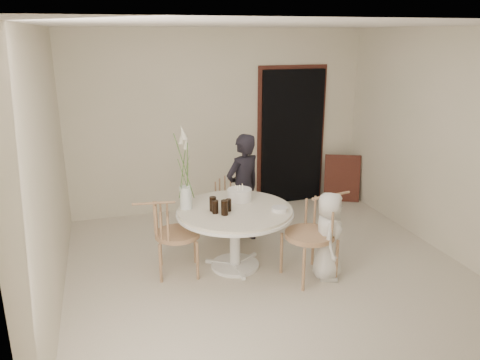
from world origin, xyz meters
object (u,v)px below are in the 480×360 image
object	(u,v)px
girl	(243,189)
birthday_cake	(240,195)
chair_left	(166,227)
chair_right	(320,224)
boy	(328,236)
flower_vase	(185,180)
chair_far	(230,195)
table	(235,218)

from	to	relation	value
girl	birthday_cake	distance (m)	0.46
girl	chair_left	bearing A→B (deg)	3.96
chair_left	chair_right	bearing A→B (deg)	-100.20
boy	flower_vase	distance (m)	1.70
chair_far	flower_vase	size ratio (longest dim) A/B	0.80
table	flower_vase	xyz separation A→B (m)	(-0.52, 0.17, 0.45)
chair_far	chair_right	bearing A→B (deg)	-45.47
boy	chair_right	bearing A→B (deg)	66.23
chair_right	birthday_cake	world-z (taller)	chair_right
chair_right	girl	xyz separation A→B (m)	(-0.54, 1.11, 0.10)
flower_vase	girl	bearing A→B (deg)	31.28
chair_right	flower_vase	xyz separation A→B (m)	(-1.37, 0.61, 0.45)
flower_vase	chair_far	bearing A→B (deg)	50.88
table	chair_far	distance (m)	1.15
chair_far	birthday_cake	world-z (taller)	birthday_cake
chair_far	chair_left	world-z (taller)	chair_left
chair_right	boy	size ratio (longest dim) A/B	0.95
chair_far	chair_right	distance (m)	1.67
birthday_cake	chair_far	bearing A→B (deg)	82.34
chair_far	boy	world-z (taller)	boy
chair_left	girl	distance (m)	1.24
chair_far	boy	bearing A→B (deg)	-44.30
birthday_cake	flower_vase	distance (m)	0.71
chair_right	birthday_cake	xyz separation A→B (m)	(-0.72, 0.69, 0.18)
chair_far	boy	xyz separation A→B (m)	(0.67, -1.64, 0.00)
chair_right	chair_left	world-z (taller)	chair_right
chair_far	birthday_cake	bearing A→B (deg)	-74.25
chair_left	birthday_cake	xyz separation A→B (m)	(0.90, 0.17, 0.23)
birthday_cake	table	bearing A→B (deg)	-117.49
chair_left	birthday_cake	distance (m)	0.95
chair_left	flower_vase	xyz separation A→B (m)	(0.25, 0.09, 0.50)
chair_right	boy	xyz separation A→B (m)	(0.07, -0.08, -0.11)
chair_far	chair_right	size ratio (longest dim) A/B	0.81
chair_far	flower_vase	world-z (taller)	flower_vase
chair_right	chair_left	distance (m)	1.70
girl	birthday_cake	xyz separation A→B (m)	(-0.17, -0.42, 0.08)
chair_left	birthday_cake	world-z (taller)	birthday_cake
boy	birthday_cake	bearing A→B (deg)	70.90
table	boy	distance (m)	1.06
chair_left	girl	xyz separation A→B (m)	(1.08, 0.59, 0.15)
girl	flower_vase	size ratio (longest dim) A/B	1.49
chair_far	boy	size ratio (longest dim) A/B	0.77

